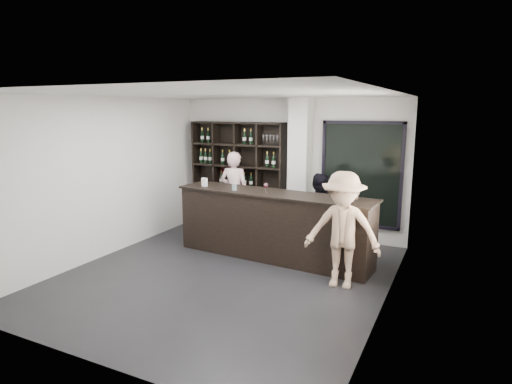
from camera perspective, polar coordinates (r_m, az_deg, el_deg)
The scene contains 12 objects.
floor at distance 7.15m, azimuth -4.04°, elevation -11.05°, with size 5.00×5.50×0.01m, color black.
wine_shelf at distance 9.54m, azimuth -2.43°, elevation 2.11°, with size 2.20×0.35×2.40m, color black, non-canonical shape.
structural_column at distance 8.81m, azimuth 5.89°, elevation 2.96°, with size 0.40×0.40×2.90m, color silver.
glass_panel at distance 8.69m, azimuth 13.83°, elevation 2.26°, with size 1.60×0.08×2.10m.
tasting_counter at distance 7.73m, azimuth 2.25°, elevation -4.48°, with size 3.69×0.76×1.22m.
taster_pink at distance 9.28m, azimuth -2.89°, elevation -0.06°, with size 0.65×0.43×1.79m, color #FFCFD3.
taster_black at distance 8.17m, azimuth 8.24°, elevation -2.73°, with size 0.73×0.57×1.50m, color black.
customer at distance 6.56m, azimuth 11.46°, elevation -5.02°, with size 1.15×0.66×1.78m, color #997A61.
wine_glass at distance 7.57m, azimuth 1.32°, elevation 0.67°, with size 0.08×0.08×0.20m, color white, non-canonical shape.
spit_cup at distance 7.80m, azimuth -2.92°, elevation 0.69°, with size 0.09×0.09×0.12m, color silver.
napkin_stack at distance 7.22m, azimuth 11.05°, elevation -0.76°, with size 0.11×0.11×0.02m, color white.
card_stand at distance 8.22m, azimuth -6.88°, elevation 1.31°, with size 0.11×0.05×0.16m, color white.
Camera 1 is at (3.34, -5.72, 2.68)m, focal length 30.00 mm.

